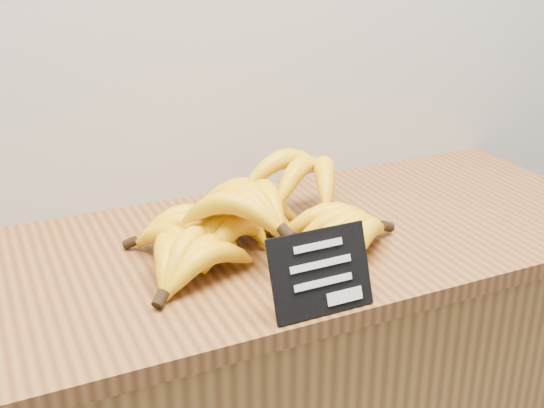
{
  "coord_description": "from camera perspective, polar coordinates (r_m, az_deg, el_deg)",
  "views": [
    {
      "loc": [
        -0.43,
        1.77,
        1.46
      ],
      "look_at": [
        0.0,
        2.7,
        1.02
      ],
      "focal_mm": 45.0,
      "sensor_mm": 36.0,
      "label": 1
    }
  ],
  "objects": [
    {
      "name": "counter_top",
      "position": [
        1.2,
        -1.0,
        -3.77
      ],
      "size": [
        1.38,
        0.54,
        0.03
      ],
      "primitive_type": "cube",
      "color": "brown",
      "rests_on": "counter"
    },
    {
      "name": "chalkboard_sign",
      "position": [
        0.97,
        4.12,
        -5.73
      ],
      "size": [
        0.15,
        0.05,
        0.12
      ],
      "primitive_type": "cube",
      "rotation": [
        -0.35,
        0.0,
        0.0
      ],
      "color": "black",
      "rests_on": "counter_top"
    },
    {
      "name": "banana_pile",
      "position": [
        1.16,
        -1.75,
        -1.18
      ],
      "size": [
        0.5,
        0.41,
        0.13
      ],
      "color": "#EABA09",
      "rests_on": "counter_top"
    }
  ]
}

